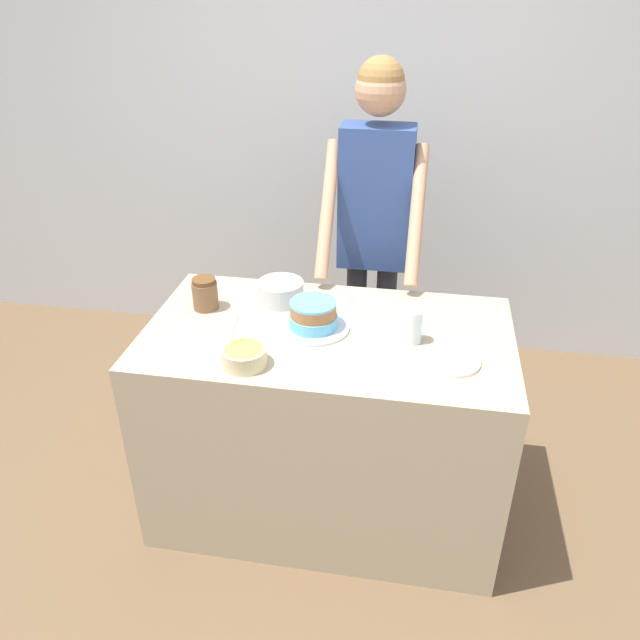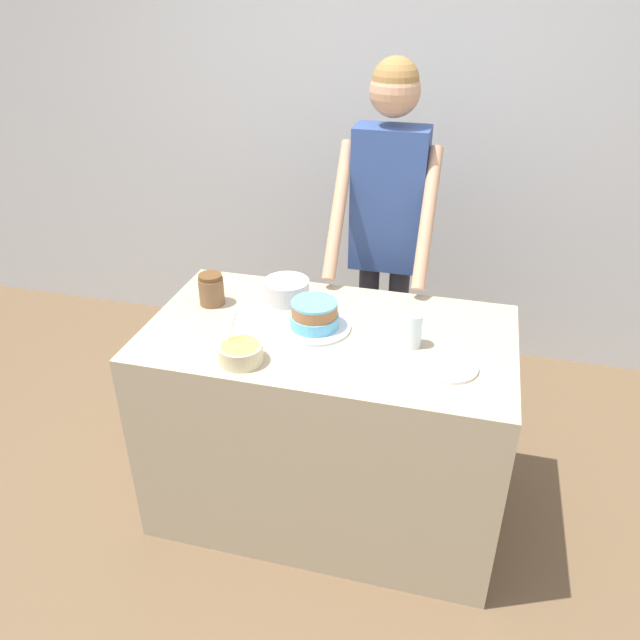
% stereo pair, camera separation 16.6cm
% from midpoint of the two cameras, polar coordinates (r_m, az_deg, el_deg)
% --- Properties ---
extents(ground_plane, '(14.00, 14.00, 0.00)m').
position_cam_midpoint_polar(ground_plane, '(2.68, -2.78, -21.97)').
color(ground_plane, brown).
extents(wall_back, '(10.00, 0.05, 2.60)m').
position_cam_midpoint_polar(wall_back, '(3.62, 3.38, 16.84)').
color(wall_back, silver).
rests_on(wall_back, ground_plane).
extents(counter, '(1.41, 0.79, 0.88)m').
position_cam_midpoint_polar(counter, '(2.64, -1.16, -9.31)').
color(counter, tan).
rests_on(counter, ground_plane).
extents(person_baker, '(0.44, 0.48, 1.79)m').
position_cam_midpoint_polar(person_baker, '(2.89, 3.39, 10.06)').
color(person_baker, '#2D2D38').
rests_on(person_baker, ground_plane).
extents(cake, '(0.28, 0.28, 0.11)m').
position_cam_midpoint_polar(cake, '(2.38, -2.62, 0.26)').
color(cake, silver).
rests_on(cake, counter).
extents(frosting_bowl_pink, '(0.19, 0.19, 0.09)m').
position_cam_midpoint_polar(frosting_bowl_pink, '(2.59, -5.45, 2.65)').
color(frosting_bowl_pink, silver).
rests_on(frosting_bowl_pink, counter).
extents(frosting_bowl_yellow, '(0.16, 0.16, 0.16)m').
position_cam_midpoint_polar(frosting_bowl_yellow, '(2.20, -9.11, -3.30)').
color(frosting_bowl_yellow, beige).
rests_on(frosting_bowl_yellow, counter).
extents(drinking_glass, '(0.07, 0.07, 0.13)m').
position_cam_midpoint_polar(drinking_glass, '(2.30, 6.50, -0.60)').
color(drinking_glass, silver).
rests_on(drinking_glass, counter).
extents(ceramic_plate, '(0.21, 0.21, 0.01)m').
position_cam_midpoint_polar(ceramic_plate, '(2.24, 9.81, -3.71)').
color(ceramic_plate, white).
rests_on(ceramic_plate, counter).
extents(stoneware_jar, '(0.10, 0.10, 0.13)m').
position_cam_midpoint_polar(stoneware_jar, '(2.58, -12.30, 2.33)').
color(stoneware_jar, brown).
rests_on(stoneware_jar, counter).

